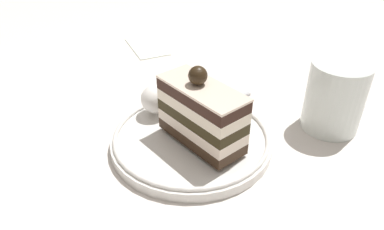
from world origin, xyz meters
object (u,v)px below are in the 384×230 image
Objects in this scene: cake_slice at (202,113)px; fork at (219,104)px; dessert_plate at (192,139)px; folded_napkin at (147,46)px; drink_glass_near at (334,99)px; whipped_cream_dollop at (155,99)px.

cake_slice is 1.52× the size of fork.
fork is (-0.09, 0.01, -0.04)m from cake_slice.
folded_napkin is (-0.31, -0.17, -0.01)m from dessert_plate.
drink_glass_near reaches higher than folded_napkin.
drink_glass_near is (-0.05, 0.25, 0.01)m from whipped_cream_dollop.
folded_napkin is (-0.26, -0.11, -0.04)m from whipped_cream_dollop.
drink_glass_near reaches higher than fork.
folded_napkin is (-0.22, -0.36, -0.04)m from drink_glass_near.
fork is (-0.04, 0.09, -0.02)m from whipped_cream_dollop.
whipped_cream_dollop reaches higher than fork.
dessert_plate is 0.21m from drink_glass_near.
dessert_plate is at bearing 56.82° from whipped_cream_dollop.
cake_slice is 0.10m from whipped_cream_dollop.
drink_glass_near is 0.86× the size of folded_napkin.
drink_glass_near is at bearing 115.83° from dessert_plate.
dessert_plate is 1.86× the size of folded_napkin.
drink_glass_near is (-0.10, 0.17, -0.01)m from cake_slice.
dessert_plate is at bearing -123.08° from cake_slice.
cake_slice is at bearing 56.84° from whipped_cream_dollop.
whipped_cream_dollop reaches higher than dessert_plate.
cake_slice reaches higher than whipped_cream_dollop.
whipped_cream_dollop is (-0.05, -0.08, -0.02)m from cake_slice.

